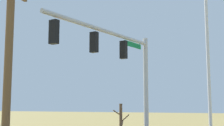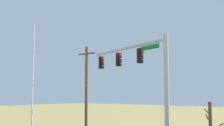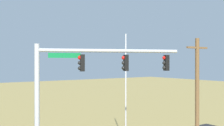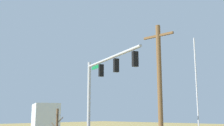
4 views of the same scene
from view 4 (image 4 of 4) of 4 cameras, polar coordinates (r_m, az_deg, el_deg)
signal_mast at (r=21.65m, az=-2.36°, el=-4.53°), size 7.90×3.23×7.74m
flagpole at (r=21.11m, az=17.10°, el=-6.87°), size 0.10×0.10×8.96m
utility_pole at (r=15.22m, az=9.84°, el=-6.69°), size 1.90×0.26×8.24m
distant_building at (r=68.49m, az=-13.59°, el=-10.54°), size 12.39×9.89×5.75m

